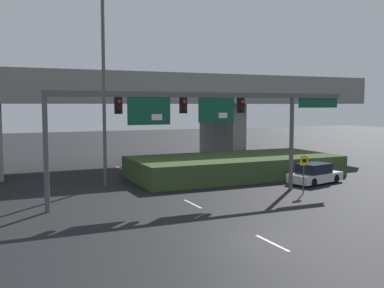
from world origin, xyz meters
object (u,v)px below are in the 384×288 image
(speed_limit_sign, at_px, (304,169))
(highway_light_pole_near, at_px, (104,80))
(signal_gantry, at_px, (202,111))
(parked_sedan_near_right, at_px, (315,174))

(speed_limit_sign, bearing_deg, highway_light_pole_near, 143.94)
(speed_limit_sign, relative_size, highway_light_pole_near, 0.18)
(signal_gantry, bearing_deg, highway_light_pole_near, 125.72)
(highway_light_pole_near, distance_m, parked_sedan_near_right, 16.47)
(signal_gantry, bearing_deg, parked_sedan_near_right, 6.93)
(speed_limit_sign, height_order, parked_sedan_near_right, speed_limit_sign)
(highway_light_pole_near, xyz_separation_m, parked_sedan_near_right, (14.13, -5.14, -6.73))
(speed_limit_sign, xyz_separation_m, highway_light_pole_near, (-10.92, 7.95, 5.77))
(highway_light_pole_near, bearing_deg, parked_sedan_near_right, -19.98)
(signal_gantry, height_order, parked_sedan_near_right, signal_gantry)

